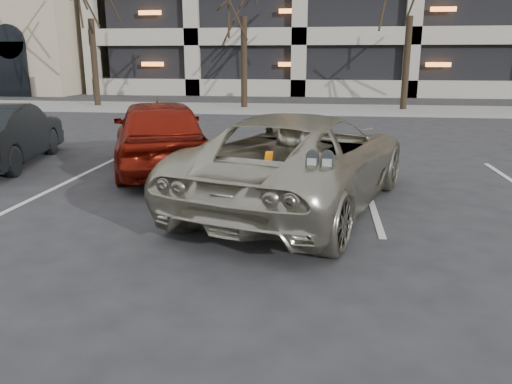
{
  "coord_description": "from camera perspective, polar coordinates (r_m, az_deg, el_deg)",
  "views": [
    {
      "loc": [
        0.58,
        -6.56,
        2.28
      ],
      "look_at": [
        -0.12,
        -1.38,
        0.87
      ],
      "focal_mm": 35.0,
      "sensor_mm": 36.0,
      "label": 1
    }
  ],
  "objects": [
    {
      "name": "ground",
      "position": [
        6.97,
        2.5,
        -4.05
      ],
      "size": [
        140.0,
        140.0,
        0.0
      ],
      "primitive_type": "plane",
      "color": "#28282B",
      "rests_on": "ground"
    },
    {
      "name": "sidewalk",
      "position": [
        22.67,
        6.27,
        9.39
      ],
      "size": [
        80.0,
        4.0,
        0.12
      ],
      "primitive_type": "cube",
      "color": "gray",
      "rests_on": "ground"
    },
    {
      "name": "stall_lines",
      "position": [
        9.36,
        -4.76,
        0.96
      ],
      "size": [
        16.9,
        5.2,
        0.0
      ],
      "color": "silver",
      "rests_on": "ground"
    },
    {
      "name": "parking_meter",
      "position": [
        5.73,
        7.22,
        1.6
      ],
      "size": [
        0.33,
        0.15,
        1.25
      ],
      "rotation": [
        0.0,
        0.0,
        -0.07
      ],
      "color": "black",
      "rests_on": "ground"
    },
    {
      "name": "suv_silver",
      "position": [
        7.87,
        5.15,
        3.7
      ],
      "size": [
        3.89,
        5.79,
        1.48
      ],
      "rotation": [
        0.0,
        0.0,
        2.84
      ],
      "color": "#B7B39C",
      "rests_on": "ground"
    },
    {
      "name": "car_red",
      "position": [
        10.58,
        -11.0,
        6.56
      ],
      "size": [
        3.32,
        4.82,
        1.52
      ],
      "primitive_type": "imported",
      "rotation": [
        0.0,
        0.0,
        3.52
      ],
      "color": "maroon",
      "rests_on": "ground"
    },
    {
      "name": "car_dark",
      "position": [
        12.22,
        -27.0,
        5.9
      ],
      "size": [
        2.3,
        4.31,
        1.35
      ],
      "primitive_type": "imported",
      "rotation": [
        0.0,
        0.0,
        3.37
      ],
      "color": "black",
      "rests_on": "ground"
    }
  ]
}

